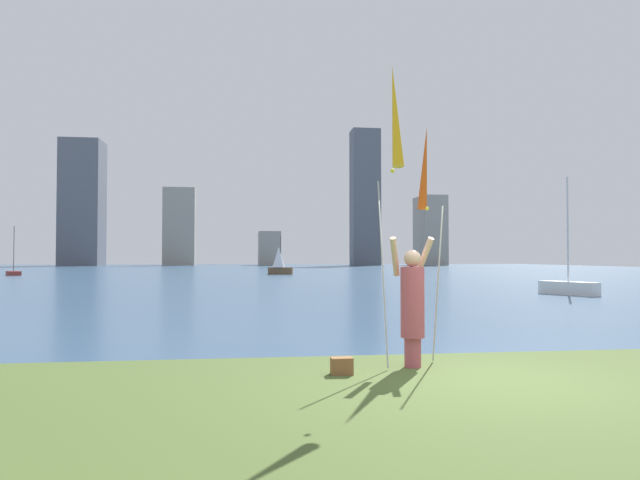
{
  "coord_description": "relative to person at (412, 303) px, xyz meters",
  "views": [
    {
      "loc": [
        -3.22,
        -7.51,
        1.64
      ],
      "look_at": [
        -0.55,
        12.43,
        2.21
      ],
      "focal_mm": 32.8,
      "sensor_mm": 36.0,
      "label": 1
    }
  ],
  "objects": [
    {
      "name": "skyline_tower_4",
      "position": [
        33.89,
        101.37,
        5.73
      ],
      "size": [
        4.63,
        7.89,
        13.37
      ],
      "color": "gray",
      "rests_on": "ground"
    },
    {
      "name": "sailboat_2",
      "position": [
        -22.41,
        46.02,
        -0.72
      ],
      "size": [
        1.68,
        1.95,
        4.32
      ],
      "color": "maroon",
      "rests_on": "ground"
    },
    {
      "name": "sailboat_3",
      "position": [
        0.94,
        45.94,
        0.28
      ],
      "size": [
        2.36,
        1.36,
        3.64
      ],
      "color": "brown",
      "rests_on": "ground"
    },
    {
      "name": "person",
      "position": [
        0.0,
        0.0,
        0.0
      ],
      "size": [
        0.71,
        0.53,
        1.94
      ],
      "rotation": [
        0.0,
        0.0,
        0.18
      ],
      "color": "#B24C59",
      "rests_on": "ground"
    },
    {
      "name": "ground",
      "position": [
        0.7,
        50.01,
        -1.01
      ],
      "size": [
        120.0,
        138.0,
        0.12
      ],
      "color": "#475B28"
    },
    {
      "name": "kite_flag_left",
      "position": [
        -0.43,
        -0.62,
        2.56
      ],
      "size": [
        0.16,
        1.27,
        4.33
      ],
      "color": "#B2B2B7",
      "rests_on": "ground"
    },
    {
      "name": "kite_flag_right",
      "position": [
        0.43,
        0.69,
        2.05
      ],
      "size": [
        0.16,
        1.09,
        3.73
      ],
      "color": "#B2B2B7",
      "rests_on": "ground"
    },
    {
      "name": "skyline_tower_2",
      "position": [
        2.74,
        104.82,
        2.27
      ],
      "size": [
        4.1,
        7.9,
        6.45
      ],
      "color": "gray",
      "rests_on": "ground"
    },
    {
      "name": "skyline_tower_0",
      "position": [
        -31.6,
        103.5,
        10.55
      ],
      "size": [
        7.03,
        7.08,
        23.0
      ],
      "color": "#565B66",
      "rests_on": "ground"
    },
    {
      "name": "sailboat_4",
      "position": [
        11.34,
        14.92,
        -0.59
      ],
      "size": [
        1.61,
        2.66,
        5.08
      ],
      "color": "white",
      "rests_on": "ground"
    },
    {
      "name": "skyline_tower_1",
      "position": [
        -14.38,
        105.56,
        6.45
      ],
      "size": [
        5.96,
        3.38,
        14.81
      ],
      "color": "gray",
      "rests_on": "ground"
    },
    {
      "name": "bag",
      "position": [
        -1.14,
        -0.4,
        -0.84
      ],
      "size": [
        0.3,
        0.19,
        0.23
      ],
      "color": "brown",
      "rests_on": "ground"
    },
    {
      "name": "skyline_tower_3",
      "position": [
        20.81,
        100.68,
        12.0
      ],
      "size": [
        5.28,
        4.35,
        25.91
      ],
      "color": "#565B66",
      "rests_on": "ground"
    }
  ]
}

